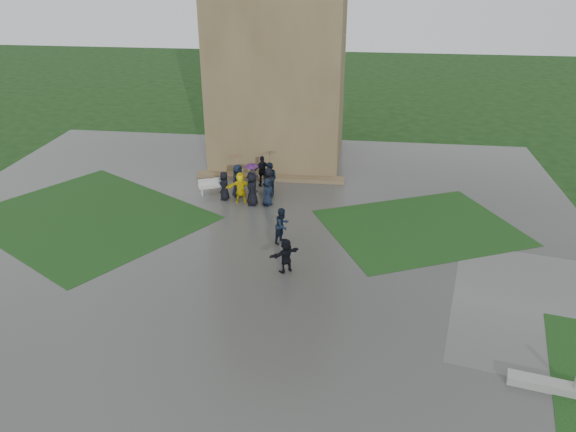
# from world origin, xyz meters

# --- Properties ---
(ground) EXTENTS (120.00, 120.00, 0.00)m
(ground) POSITION_xyz_m (0.00, 0.00, 0.00)
(ground) COLOR black
(plaza) EXTENTS (34.00, 34.00, 0.02)m
(plaza) POSITION_xyz_m (0.00, 2.00, 0.01)
(plaza) COLOR #3A3A38
(plaza) RESTS_ON ground
(lawn_inset_left) EXTENTS (14.10, 13.46, 0.01)m
(lawn_inset_left) POSITION_xyz_m (-8.50, 4.00, 0.03)
(lawn_inset_left) COLOR #143613
(lawn_inset_left) RESTS_ON plaza
(lawn_inset_right) EXTENTS (11.12, 10.15, 0.01)m
(lawn_inset_right) POSITION_xyz_m (8.50, 5.00, 0.03)
(lawn_inset_right) COLOR #143613
(lawn_inset_right) RESTS_ON plaza
(tower) EXTENTS (8.00, 8.00, 18.00)m
(tower) POSITION_xyz_m (0.00, 15.00, 9.00)
(tower) COLOR brown
(tower) RESTS_ON ground
(tower_plinth) EXTENTS (9.00, 0.80, 0.22)m
(tower_plinth) POSITION_xyz_m (0.00, 10.60, 0.13)
(tower_plinth) COLOR brown
(tower_plinth) RESTS_ON plaza
(bench) EXTENTS (1.54, 1.04, 0.86)m
(bench) POSITION_xyz_m (-2.93, 7.98, 0.46)
(bench) COLOR #BABAB5
(bench) RESTS_ON plaza
(visitor_cluster) EXTENTS (3.20, 3.74, 2.54)m
(visitor_cluster) POSITION_xyz_m (-0.57, 7.77, 1.12)
(visitor_cluster) COLOR black
(visitor_cluster) RESTS_ON plaza
(pedestrian_mid) EXTENTS (0.84, 0.97, 1.74)m
(pedestrian_mid) POSITION_xyz_m (1.87, 2.60, 0.89)
(pedestrian_mid) COLOR black
(pedestrian_mid) RESTS_ON plaza
(pedestrian_near) EXTENTS (1.43, 1.32, 1.55)m
(pedestrian_near) POSITION_xyz_m (2.39, -0.07, 0.80)
(pedestrian_near) COLOR black
(pedestrian_near) RESTS_ON plaza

